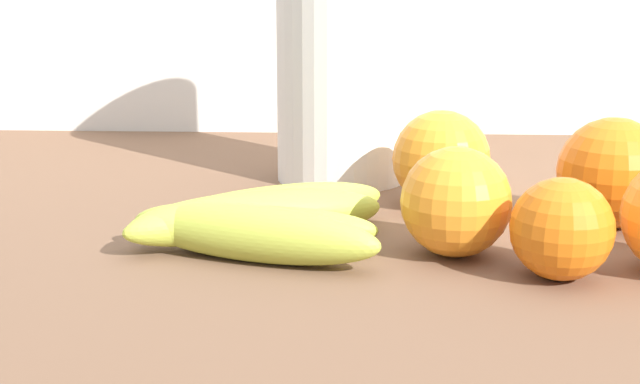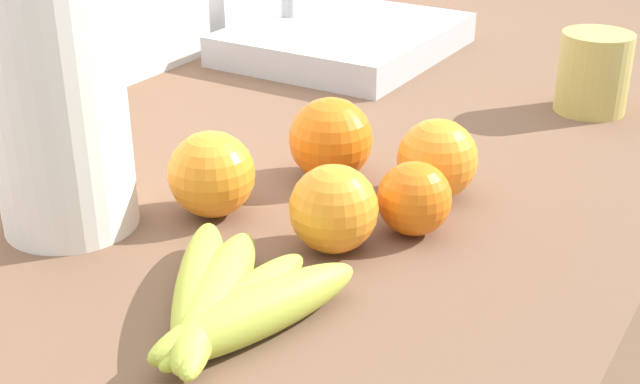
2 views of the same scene
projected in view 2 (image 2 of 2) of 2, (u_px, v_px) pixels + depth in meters
The scene contains 10 objects.
wall_back at pixel (112, 230), 1.21m from camera, with size 2.32×0.06×1.30m, color silver.
banana_bunch at pixel (226, 301), 0.63m from camera, with size 0.19×0.17×0.04m.
orange_front at pixel (334, 209), 0.72m from camera, with size 0.08×0.08×0.08m, color orange.
orange_right at pixel (331, 139), 0.85m from camera, with size 0.08×0.08×0.08m, color orange.
orange_far_right at pixel (414, 199), 0.75m from camera, with size 0.07×0.07×0.07m, color orange.
orange_back_left at pixel (437, 159), 0.82m from camera, with size 0.08×0.08×0.08m, color orange.
orange_center at pixel (212, 174), 0.78m from camera, with size 0.08×0.08×0.08m, color orange.
paper_towel_roll at pixel (55, 94), 0.73m from camera, with size 0.12×0.12×0.28m.
sink_basin at pixel (343, 37), 1.26m from camera, with size 0.32×0.27×0.21m.
mug at pixel (594, 73), 1.03m from camera, with size 0.08×0.08×0.10m, color tan.
Camera 2 is at (-0.77, -0.43, 1.22)m, focal length 48.59 mm.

